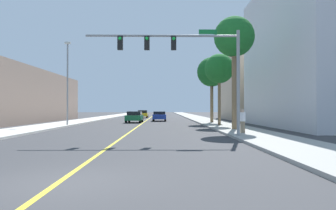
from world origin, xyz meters
name	(u,v)px	position (x,y,z in m)	size (l,w,h in m)	color
ground	(147,120)	(0.00, 42.00, 0.00)	(192.00, 192.00, 0.00)	#38383A
sidewalk_left	(93,119)	(-8.62, 42.00, 0.07)	(3.81, 168.00, 0.15)	beige
sidewalk_right	(202,119)	(8.62, 42.00, 0.07)	(3.81, 168.00, 0.15)	#9E9B93
lane_marking_center	(147,120)	(0.00, 42.00, 0.00)	(0.16, 144.00, 0.01)	yellow
building_left_near	(3,97)	(-18.99, 34.53, 3.37)	(12.57, 27.42, 6.75)	gray
building_right_far	(277,86)	(21.04, 43.07, 5.43)	(16.67, 15.23, 10.86)	tan
traffic_signal_mast	(187,56)	(4.01, 11.43, 4.99)	(9.38, 0.36, 6.47)	gray
street_lamp	(68,79)	(-7.22, 24.33, 4.79)	(0.56, 0.28, 8.42)	gray
palm_near	(234,38)	(8.20, 17.30, 7.42)	(3.22, 3.22, 9.01)	brown
palm_mid	(219,69)	(8.09, 23.36, 5.70)	(2.93, 2.93, 7.07)	brown
palm_far	(212,72)	(8.29, 29.43, 6.07)	(3.49, 3.49, 7.73)	brown
car_green	(134,117)	(-1.11, 31.83, 0.74)	(2.03, 3.97, 1.42)	#196638
car_blue	(159,116)	(1.97, 36.65, 0.72)	(1.90, 4.32, 1.36)	#1E389E
car_yellow	(143,114)	(-1.40, 51.90, 0.74)	(1.98, 4.15, 1.44)	gold
pedestrian	(243,121)	(7.92, 13.56, 0.94)	(0.38, 0.38, 1.59)	#726651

